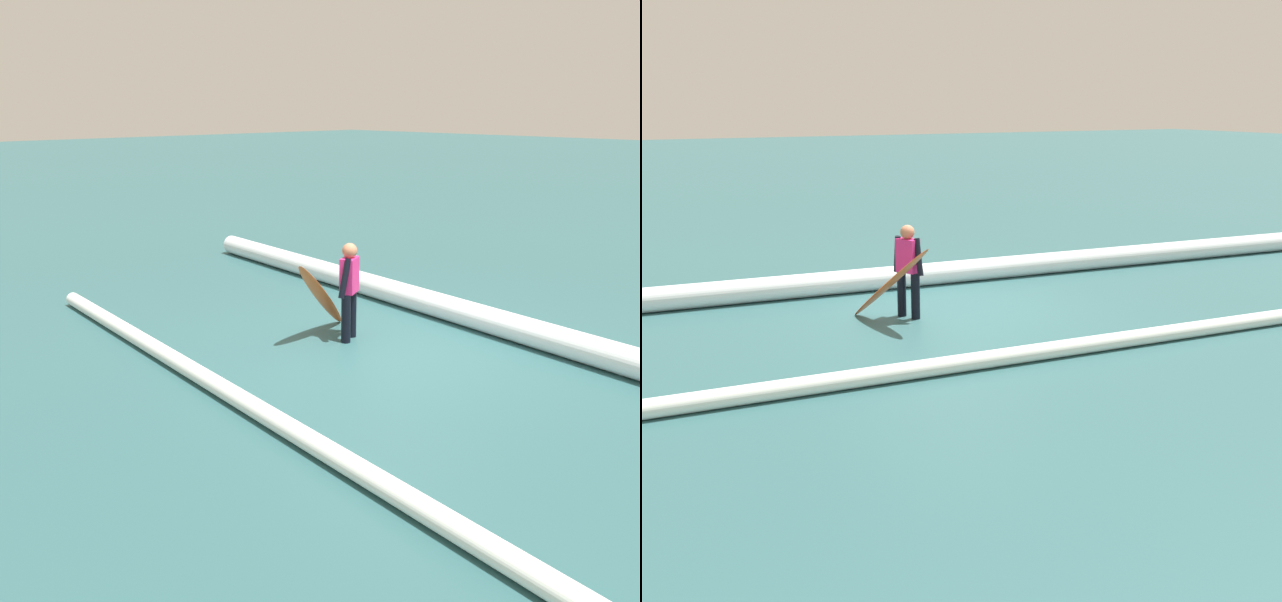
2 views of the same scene
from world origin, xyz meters
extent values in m
plane|color=#2B5659|center=(0.00, 0.00, 0.00)|extent=(127.36, 127.36, 0.00)
cylinder|color=black|center=(0.74, 0.17, 0.36)|extent=(0.14, 0.14, 0.73)
cylinder|color=black|center=(0.87, -0.08, 0.36)|extent=(0.14, 0.14, 0.73)
cube|color=#D82672|center=(0.80, 0.04, 0.99)|extent=(0.33, 0.39, 0.52)
sphere|color=#B46C4D|center=(0.80, 0.04, 1.36)|extent=(0.22, 0.22, 0.22)
cylinder|color=black|center=(0.70, 0.24, 0.99)|extent=(0.09, 0.22, 0.58)
cylinder|color=black|center=(0.90, -0.15, 0.99)|extent=(0.09, 0.18, 0.58)
ellipsoid|color=#E55926|center=(1.19, 0.24, 0.63)|extent=(0.89, 1.55, 1.30)
ellipsoid|color=blue|center=(1.19, 0.24, 0.63)|extent=(0.61, 1.20, 1.05)
cylinder|color=white|center=(-2.18, -1.62, 0.20)|extent=(18.66, 1.87, 0.41)
cylinder|color=white|center=(-1.90, 2.82, 0.11)|extent=(14.60, 1.26, 0.22)
camera|label=1|loc=(-6.08, 6.99, 3.39)|focal=38.65mm
camera|label=2|loc=(5.20, 10.40, 3.27)|focal=41.66mm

